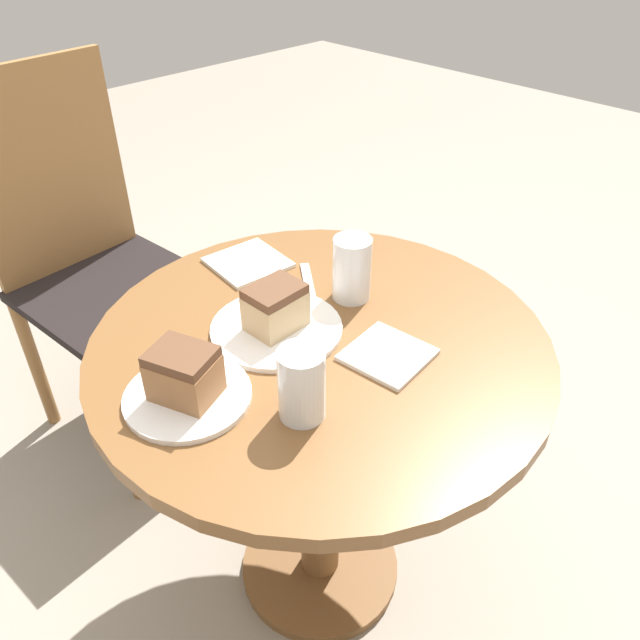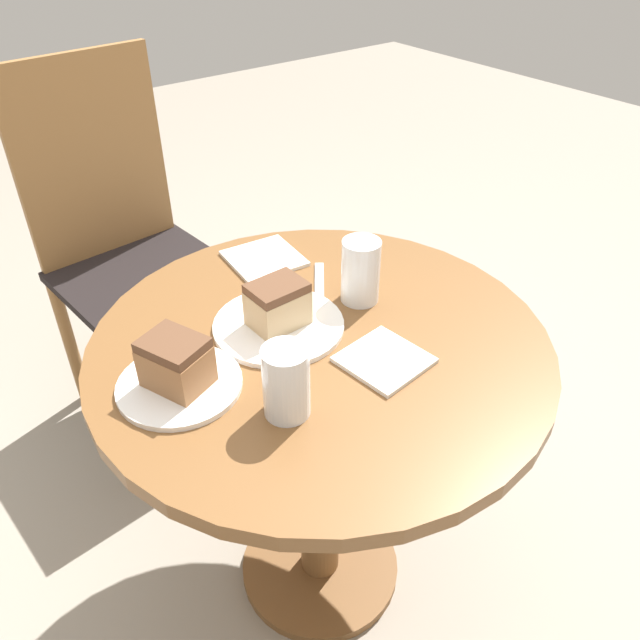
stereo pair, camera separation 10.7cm
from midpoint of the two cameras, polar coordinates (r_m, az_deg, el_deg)
The scene contains 12 objects.
ground_plane at distance 1.63m, azimuth 2.03°, elevation -21.78°, with size 8.00×8.00×0.00m, color gray.
table at distance 1.20m, azimuth 2.58°, elevation -7.77°, with size 0.82×0.82×0.71m.
chair at distance 1.79m, azimuth -15.11°, elevation 6.04°, with size 0.47×0.51×1.02m.
plate_near at distance 1.12m, azimuth -1.07°, elevation -0.58°, with size 0.24×0.24×0.01m.
plate_far at distance 1.01m, azimuth -9.76°, elevation -5.97°, with size 0.20×0.20×0.01m.
cake_slice_near at distance 1.09m, azimuth -1.10°, elevation 1.36°, with size 0.10×0.08×0.08m.
cake_slice_far at distance 0.98m, azimuth -10.03°, elevation -3.94°, with size 0.11×0.12×0.08m.
glass_lemonade at distance 0.92m, azimuth 0.23°, elevation -6.16°, with size 0.07×0.07×0.12m.
glass_water at distance 1.18m, azimuth 6.34°, elevation 4.06°, with size 0.07×0.07×0.13m.
napkin_stack at distance 1.32m, azimuth -2.82°, elevation 5.57°, with size 0.16×0.16×0.01m.
fork at distance 1.23m, azimuth 2.45°, elevation 2.85°, with size 0.13×0.16×0.00m.
napkin_side at distance 1.06m, azimuth 8.80°, elevation -3.74°, with size 0.14×0.14×0.01m.
Camera 2 is at (-0.53, -0.69, 1.38)m, focal length 35.00 mm.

